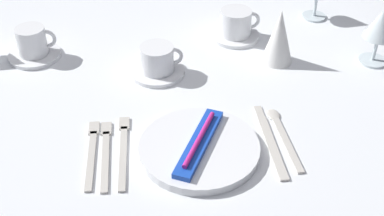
{
  "coord_description": "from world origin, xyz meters",
  "views": [
    {
      "loc": [
        -0.07,
        -1.05,
        1.45
      ],
      "look_at": [
        0.04,
        -0.16,
        0.76
      ],
      "focal_mm": 48.79,
      "sensor_mm": 36.0,
      "label": 1
    }
  ],
  "objects_px": {
    "napkin_folded": "(279,37)",
    "wine_glass_right": "(381,26)",
    "dinner_knife": "(271,142)",
    "coffee_cup_left": "(158,58)",
    "coffee_cup_right": "(236,22)",
    "coffee_cup_far": "(32,41)",
    "fork_salad": "(92,151)",
    "dinner_plate": "(199,149)",
    "spoon_soup": "(281,131)",
    "fork_inner": "(106,152)",
    "fork_outer": "(123,148)",
    "toothbrush_package": "(199,142)"
  },
  "relations": [
    {
      "from": "dinner_plate",
      "to": "coffee_cup_left",
      "type": "xyz_separation_m",
      "value": [
        -0.06,
        0.29,
        0.03
      ]
    },
    {
      "from": "coffee_cup_far",
      "to": "napkin_folded",
      "type": "xyz_separation_m",
      "value": [
        0.61,
        -0.09,
        0.02
      ]
    },
    {
      "from": "fork_outer",
      "to": "spoon_soup",
      "type": "relative_size",
      "value": 1.08
    },
    {
      "from": "napkin_folded",
      "to": "coffee_cup_right",
      "type": "bearing_deg",
      "value": 121.9
    },
    {
      "from": "coffee_cup_left",
      "to": "wine_glass_right",
      "type": "xyz_separation_m",
      "value": [
        0.54,
        -0.01,
        0.06
      ]
    },
    {
      "from": "spoon_soup",
      "to": "coffee_cup_far",
      "type": "bearing_deg",
      "value": 146.37
    },
    {
      "from": "napkin_folded",
      "to": "dinner_knife",
      "type": "bearing_deg",
      "value": -106.17
    },
    {
      "from": "toothbrush_package",
      "to": "fork_outer",
      "type": "relative_size",
      "value": 0.93
    },
    {
      "from": "coffee_cup_right",
      "to": "napkin_folded",
      "type": "xyz_separation_m",
      "value": [
        0.08,
        -0.13,
        0.03
      ]
    },
    {
      "from": "fork_inner",
      "to": "coffee_cup_left",
      "type": "distance_m",
      "value": 0.3
    },
    {
      "from": "coffee_cup_far",
      "to": "fork_outer",
      "type": "bearing_deg",
      "value": -60.21
    },
    {
      "from": "coffee_cup_right",
      "to": "coffee_cup_far",
      "type": "relative_size",
      "value": 1.09
    },
    {
      "from": "fork_salad",
      "to": "wine_glass_right",
      "type": "xyz_separation_m",
      "value": [
        0.69,
        0.26,
        0.1
      ]
    },
    {
      "from": "fork_inner",
      "to": "dinner_knife",
      "type": "relative_size",
      "value": 0.89
    },
    {
      "from": "fork_inner",
      "to": "coffee_cup_right",
      "type": "bearing_deg",
      "value": 50.9
    },
    {
      "from": "toothbrush_package",
      "to": "coffee_cup_left",
      "type": "bearing_deg",
      "value": 101.98
    },
    {
      "from": "spoon_soup",
      "to": "wine_glass_right",
      "type": "distance_m",
      "value": 0.4
    },
    {
      "from": "spoon_soup",
      "to": "coffee_cup_left",
      "type": "xyz_separation_m",
      "value": [
        -0.24,
        0.25,
        0.04
      ]
    },
    {
      "from": "fork_outer",
      "to": "fork_inner",
      "type": "relative_size",
      "value": 1.06
    },
    {
      "from": "fork_salad",
      "to": "dinner_plate",
      "type": "bearing_deg",
      "value": -6.74
    },
    {
      "from": "coffee_cup_left",
      "to": "coffee_cup_right",
      "type": "xyz_separation_m",
      "value": [
        0.22,
        0.15,
        0.0
      ]
    },
    {
      "from": "coffee_cup_far",
      "to": "wine_glass_right",
      "type": "distance_m",
      "value": 0.86
    },
    {
      "from": "dinner_plate",
      "to": "spoon_soup",
      "type": "xyz_separation_m",
      "value": [
        0.18,
        0.04,
        -0.01
      ]
    },
    {
      "from": "toothbrush_package",
      "to": "coffee_cup_left",
      "type": "relative_size",
      "value": 1.95
    },
    {
      "from": "fork_outer",
      "to": "dinner_knife",
      "type": "distance_m",
      "value": 0.3
    },
    {
      "from": "fork_salad",
      "to": "spoon_soup",
      "type": "xyz_separation_m",
      "value": [
        0.4,
        0.02,
        0.0
      ]
    },
    {
      "from": "dinner_knife",
      "to": "coffee_cup_right",
      "type": "distance_m",
      "value": 0.44
    },
    {
      "from": "toothbrush_package",
      "to": "dinner_knife",
      "type": "height_order",
      "value": "toothbrush_package"
    },
    {
      "from": "dinner_plate",
      "to": "toothbrush_package",
      "type": "relative_size",
      "value": 1.2
    },
    {
      "from": "toothbrush_package",
      "to": "coffee_cup_far",
      "type": "xyz_separation_m",
      "value": [
        -0.37,
        0.41,
        0.02
      ]
    },
    {
      "from": "dinner_knife",
      "to": "coffee_cup_far",
      "type": "bearing_deg",
      "value": 142.54
    },
    {
      "from": "dinner_plate",
      "to": "spoon_soup",
      "type": "distance_m",
      "value": 0.19
    },
    {
      "from": "coffee_cup_far",
      "to": "napkin_folded",
      "type": "height_order",
      "value": "napkin_folded"
    },
    {
      "from": "napkin_folded",
      "to": "wine_glass_right",
      "type": "bearing_deg",
      "value": -7.54
    },
    {
      "from": "coffee_cup_far",
      "to": "wine_glass_right",
      "type": "height_order",
      "value": "wine_glass_right"
    },
    {
      "from": "napkin_folded",
      "to": "dinner_plate",
      "type": "bearing_deg",
      "value": -127.17
    },
    {
      "from": "wine_glass_right",
      "to": "fork_salad",
      "type": "bearing_deg",
      "value": -159.65
    },
    {
      "from": "fork_salad",
      "to": "coffee_cup_right",
      "type": "xyz_separation_m",
      "value": [
        0.37,
        0.42,
        0.04
      ]
    },
    {
      "from": "dinner_knife",
      "to": "wine_glass_right",
      "type": "xyz_separation_m",
      "value": [
        0.33,
        0.27,
        0.1
      ]
    },
    {
      "from": "dinner_plate",
      "to": "coffee_cup_right",
      "type": "height_order",
      "value": "coffee_cup_right"
    },
    {
      "from": "coffee_cup_right",
      "to": "napkin_folded",
      "type": "relative_size",
      "value": 0.76
    },
    {
      "from": "coffee_cup_far",
      "to": "napkin_folded",
      "type": "relative_size",
      "value": 0.7
    },
    {
      "from": "fork_inner",
      "to": "coffee_cup_right",
      "type": "height_order",
      "value": "coffee_cup_right"
    },
    {
      "from": "wine_glass_right",
      "to": "dinner_knife",
      "type": "bearing_deg",
      "value": -140.26
    },
    {
      "from": "fork_outer",
      "to": "coffee_cup_right",
      "type": "height_order",
      "value": "coffee_cup_right"
    },
    {
      "from": "dinner_knife",
      "to": "coffee_cup_left",
      "type": "height_order",
      "value": "coffee_cup_left"
    },
    {
      "from": "dinner_plate",
      "to": "coffee_cup_far",
      "type": "xyz_separation_m",
      "value": [
        -0.37,
        0.41,
        0.04
      ]
    },
    {
      "from": "coffee_cup_far",
      "to": "fork_salad",
      "type": "bearing_deg",
      "value": -67.9
    },
    {
      "from": "dinner_knife",
      "to": "coffee_cup_left",
      "type": "distance_m",
      "value": 0.36
    },
    {
      "from": "coffee_cup_right",
      "to": "toothbrush_package",
      "type": "bearing_deg",
      "value": -109.54
    }
  ]
}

